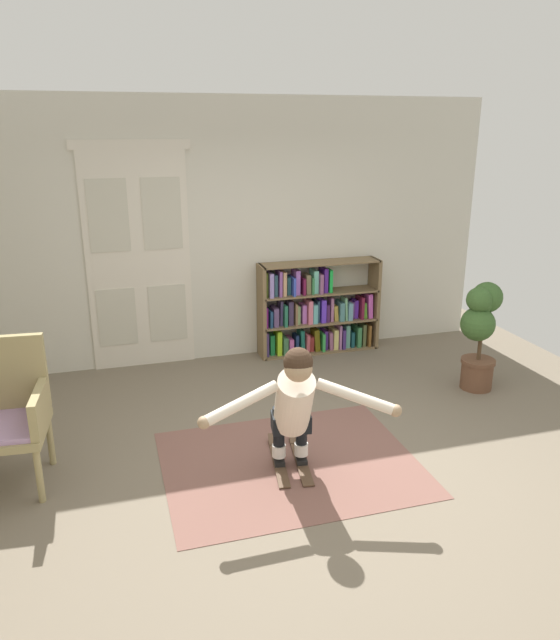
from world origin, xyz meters
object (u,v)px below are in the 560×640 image
(potted_plant, at_px, (480,327))
(skis_pair, at_px, (289,459))
(person_skier, at_px, (294,401))
(wicker_chair, at_px, (3,411))
(bookshelf, at_px, (315,312))

(potted_plant, height_order, skis_pair, potted_plant)
(person_skier, bearing_deg, wicker_chair, 164.55)
(bookshelf, xyz_separation_m, skis_pair, (-1.03, -2.30, -0.46))
(bookshelf, bearing_deg, person_skier, -112.93)
(wicker_chair, bearing_deg, skis_pair, -9.39)
(bookshelf, distance_m, person_skier, 2.75)
(bookshelf, relative_size, skis_pair, 1.87)
(potted_plant, bearing_deg, bookshelf, 130.77)
(wicker_chair, relative_size, potted_plant, 1.01)
(skis_pair, relative_size, person_skier, 0.54)
(skis_pair, bearing_deg, person_skier, -98.81)
(potted_plant, distance_m, person_skier, 2.55)
(wicker_chair, height_order, skis_pair, wicker_chair)
(bookshelf, distance_m, potted_plant, 1.91)
(potted_plant, xyz_separation_m, skis_pair, (-2.28, -0.86, -0.63))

